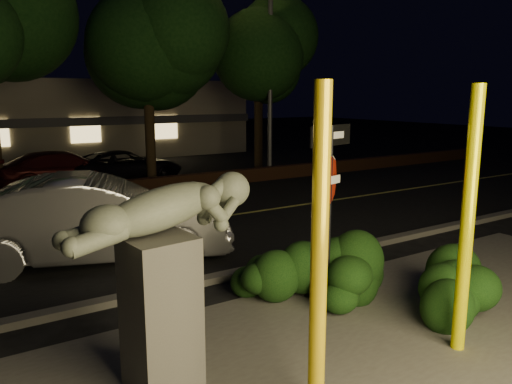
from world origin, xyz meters
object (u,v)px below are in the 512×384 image
Objects in this scene: yellow_pole_left at (319,259)px; parked_car_dark at (125,166)px; signpost at (330,181)px; sculpture at (162,264)px; yellow_pole_right at (467,223)px; streetlight at (266,41)px; parked_car_darkred at (64,170)px; silver_sedan at (96,219)px.

parked_car_dark is at bearing 78.97° from yellow_pole_left.
sculpture is at bearing 179.25° from signpost.
yellow_pole_right is 0.78× the size of parked_car_dark.
streetlight is at bearing 58.28° from yellow_pole_left.
yellow_pole_right is at bearing -174.65° from parked_car_darkred.
silver_sedan reaches higher than parked_car_darkred.
streetlight is 1.71× the size of silver_sedan.
silver_sedan is (-2.94, 6.04, -0.84)m from yellow_pole_right.
silver_sedan is (0.57, 4.83, -0.61)m from sculpture.
sculpture reaches higher than silver_sedan.
signpost is 12.90m from parked_car_dark.
signpost is at bearing -131.94° from silver_sedan.
silver_sedan is (-2.35, 4.16, -1.15)m from signpost.
yellow_pole_right is 1.20× the size of signpost.
signpost is at bearing 7.10° from sculpture.
parked_car_darkred is (0.69, 14.66, -1.03)m from yellow_pole_left.
yellow_pole_right is at bearing 1.79° from yellow_pole_left.
yellow_pole_left is 14.71m from parked_car_darkred.
yellow_pole_left reaches higher than silver_sedan.
signpost reaches higher than sculpture.
streetlight is (6.02, 10.75, 3.25)m from signpost.
silver_sedan is at bearing -129.26° from streetlight.
yellow_pole_left is 2.43m from yellow_pole_right.
yellow_pole_right is 1.42× the size of sculpture.
yellow_pole_left is 1.42× the size of sculpture.
sculpture is 4.90m from silver_sedan.
parked_car_dark is (2.18, 0.08, -0.06)m from parked_car_darkred.
yellow_pole_left is 15.36m from streetlight.
streetlight is at bearing 46.15° from sculpture.
silver_sedan is at bearing 105.80° from signpost.
parked_car_dark is (3.39, 8.62, -0.25)m from silver_sedan.
parked_car_dark is at bearing 170.36° from streetlight.
sculpture is 0.46× the size of silver_sedan.
silver_sedan is at bearing 115.99° from yellow_pole_right.
yellow_pole_left is at bearing -146.72° from signpost.
parked_car_dark is (3.96, 13.45, -0.86)m from sculpture.
streetlight is at bearing -106.68° from parked_car_darkred.
signpost is 3.04m from sculpture.
sculpture is at bearing 159.51° from parked_car_dark.
signpost is 0.62× the size of parked_car_darkred.
streetlight reaches higher than silver_sedan.
signpost is 12.82m from parked_car_darkred.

